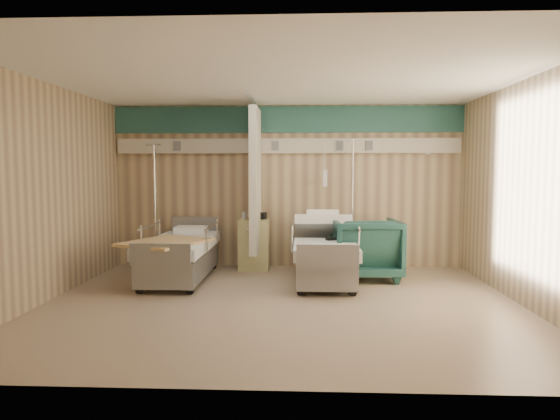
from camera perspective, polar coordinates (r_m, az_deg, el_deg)
The scene contains 13 objects.
ground at distance 6.41m, azimuth 0.08°, elevation -10.64°, with size 6.00×5.00×0.00m, color gray.
room_walls at distance 6.44m, azimuth -0.09°, elevation 6.18°, with size 6.04×5.04×2.82m.
bed_right at distance 7.61m, azimuth 5.05°, elevation -5.79°, with size 1.00×2.16×0.63m, color white, non-canonical shape.
bed_left at distance 7.83m, azimuth -11.33°, elevation -5.57°, with size 1.00×2.16×0.63m, color white, non-canonical shape.
bedside_cabinet at distance 8.51m, azimuth -2.98°, elevation -3.93°, with size 0.50×0.48×0.85m, color #CAC27E.
visitor_armchair at distance 7.87m, azimuth 9.74°, elevation -4.34°, with size 1.01×1.04×0.94m, color #1C4640.
waffle_blanket at distance 7.77m, azimuth 10.08°, elevation -0.69°, with size 0.60×0.53×0.07m, color white.
iv_stand_right at distance 8.45m, azimuth 8.21°, elevation -3.86°, with size 0.39×0.39×2.20m.
iv_stand_left at distance 8.85m, azimuth -14.02°, elevation -3.66°, with size 0.38×0.38×2.13m.
call_remote at distance 7.56m, azimuth 5.93°, elevation -3.30°, with size 0.18×0.08×0.04m, color black.
tan_blanket at distance 7.36m, azimuth -12.91°, elevation -3.61°, with size 0.92×1.16×0.04m, color tan.
toiletry_bag at distance 8.52m, azimuth -2.36°, elevation -0.65°, with size 0.21×0.13×0.12m, color black.
white_cup at distance 8.57m, azimuth -4.10°, elevation -0.62°, with size 0.08×0.08×0.12m, color white.
Camera 1 is at (0.27, -6.18, 1.68)m, focal length 32.00 mm.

